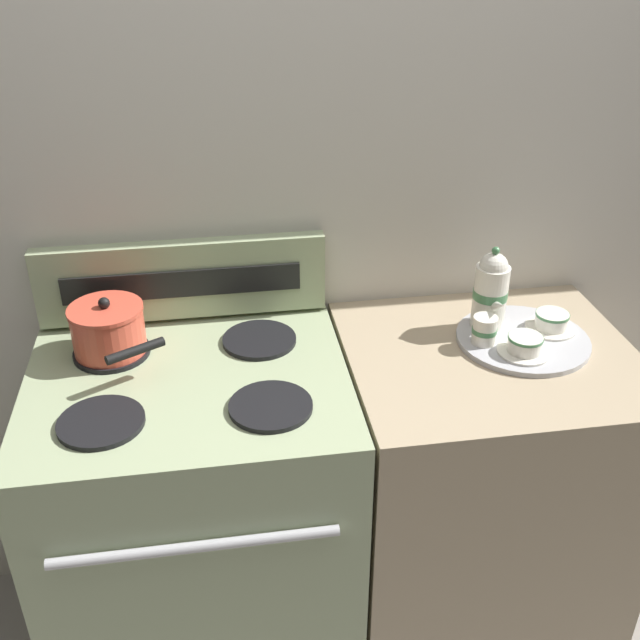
% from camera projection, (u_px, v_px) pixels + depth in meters
% --- Properties ---
extents(ground_plane, '(6.00, 6.00, 0.00)m').
position_uv_depth(ground_plane, '(336.00, 615.00, 2.24)').
color(ground_plane, gray).
extents(wall_back, '(6.00, 0.05, 2.20)m').
position_uv_depth(wall_back, '(318.00, 231.00, 1.99)').
color(wall_back, beige).
rests_on(wall_back, ground).
extents(stove, '(0.76, 0.66, 0.91)m').
position_uv_depth(stove, '(202.00, 519.00, 1.97)').
color(stove, '#9EAD84').
rests_on(stove, ground).
extents(control_panel, '(0.74, 0.05, 0.21)m').
position_uv_depth(control_panel, '(183.00, 279.00, 1.94)').
color(control_panel, '#9EAD84').
rests_on(control_panel, stove).
extents(side_counter, '(0.72, 0.63, 0.89)m').
position_uv_depth(side_counter, '(474.00, 489.00, 2.07)').
color(side_counter, tan).
rests_on(side_counter, ground).
extents(saucepan, '(0.23, 0.27, 0.14)m').
position_uv_depth(saucepan, '(109.00, 329.00, 1.81)').
color(saucepan, '#D14C38').
rests_on(saucepan, stove).
extents(serving_tray, '(0.33, 0.33, 0.01)m').
position_uv_depth(serving_tray, '(523.00, 339.00, 1.89)').
color(serving_tray, '#B2B2B7').
rests_on(serving_tray, side_counter).
extents(teapot, '(0.09, 0.14, 0.22)m').
position_uv_depth(teapot, '(491.00, 290.00, 1.89)').
color(teapot, white).
rests_on(teapot, serving_tray).
extents(teacup_left, '(0.13, 0.13, 0.05)m').
position_uv_depth(teacup_left, '(525.00, 345.00, 1.81)').
color(teacup_left, white).
rests_on(teacup_left, serving_tray).
extents(teacup_right, '(0.13, 0.13, 0.05)m').
position_uv_depth(teacup_right, '(551.00, 321.00, 1.91)').
color(teacup_right, white).
rests_on(teacup_right, serving_tray).
extents(creamer_jug, '(0.06, 0.06, 0.07)m').
position_uv_depth(creamer_jug, '(484.00, 330.00, 1.85)').
color(creamer_jug, white).
rests_on(creamer_jug, serving_tray).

